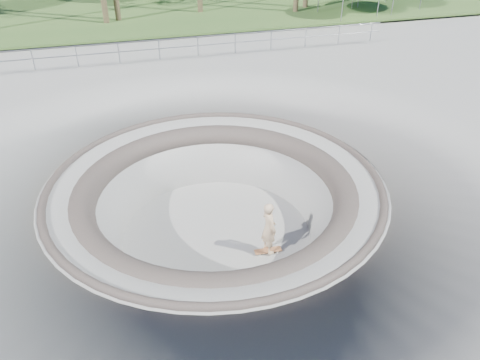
# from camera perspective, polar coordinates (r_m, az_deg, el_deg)

# --- Properties ---
(ground) EXTENTS (180.00, 180.00, 0.00)m
(ground) POSITION_cam_1_polar(r_m,az_deg,el_deg) (14.25, -3.06, -0.30)
(ground) COLOR #969591
(ground) RESTS_ON ground
(skate_bowl) EXTENTS (14.00, 14.00, 4.10)m
(skate_bowl) POSITION_cam_1_polar(r_m,az_deg,el_deg) (15.30, -2.86, -6.10)
(skate_bowl) COLOR #969591
(skate_bowl) RESTS_ON ground
(distant_hills) EXTENTS (103.20, 45.00, 28.60)m
(distant_hills) POSITION_cam_1_polar(r_m,az_deg,el_deg) (70.76, -11.26, 19.51)
(distant_hills) COLOR brown
(distant_hills) RESTS_ON ground
(safety_railing) EXTENTS (25.00, 0.06, 1.03)m
(safety_railing) POSITION_cam_1_polar(r_m,az_deg,el_deg) (24.89, -9.83, 15.43)
(safety_railing) COLOR gray
(safety_railing) RESTS_ON ground
(skateboard) EXTENTS (0.85, 0.27, 0.09)m
(skateboard) POSITION_cam_1_polar(r_m,az_deg,el_deg) (14.52, 3.43, -8.58)
(skateboard) COLOR #985D3D
(skateboard) RESTS_ON ground
(skater) EXTENTS (0.53, 0.70, 1.73)m
(skater) POSITION_cam_1_polar(r_m,az_deg,el_deg) (13.97, 3.54, -5.83)
(skater) COLOR #D2AF88
(skater) RESTS_ON skateboard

